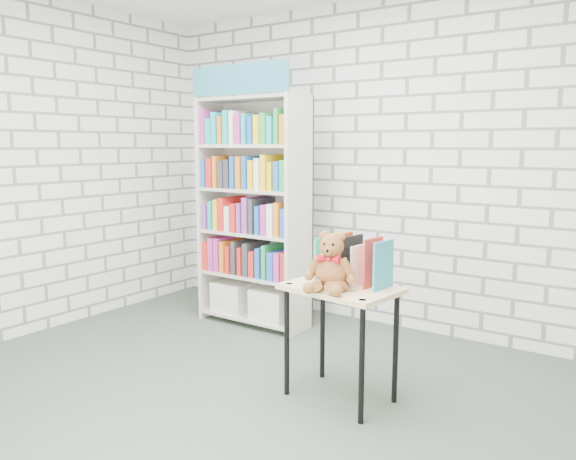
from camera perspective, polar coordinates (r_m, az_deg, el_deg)
The scene contains 6 objects.
ground at distance 3.61m, azimuth -5.85°, elevation -17.24°, with size 4.50×4.50×0.00m, color #3E493E.
room_shell at distance 3.26m, azimuth -6.34°, elevation 12.30°, with size 4.52×4.02×2.81m.
bookshelf at distance 4.89m, azimuth -3.49°, elevation 2.03°, with size 0.99×0.39×2.22m.
display_table at distance 3.47m, azimuth 5.40°, elevation -7.30°, with size 0.72×0.54×0.72m.
table_books at distance 3.50m, azimuth 6.52°, elevation -3.13°, with size 0.49×0.26×0.28m.
teddy_bear at distance 3.34m, azimuth 4.36°, elevation -3.71°, with size 0.32×0.31×0.35m.
Camera 1 is at (2.13, -2.45, 1.57)m, focal length 35.00 mm.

